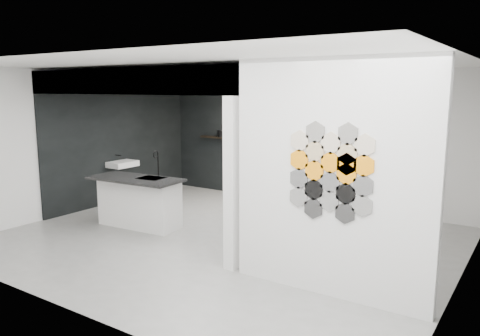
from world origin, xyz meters
name	(u,v)px	position (x,y,z in m)	size (l,w,h in m)	color
floor	(225,239)	(0.00, 0.00, -0.01)	(7.00, 6.00, 0.01)	slate
partition_panel	(331,179)	(2.23, -1.00, 1.40)	(2.45, 0.15, 2.80)	silver
bay_clad_back	(253,145)	(-1.30, 2.97, 1.18)	(4.40, 0.04, 2.35)	black
bay_clad_left	(122,147)	(-3.47, 1.00, 1.18)	(0.04, 4.00, 2.35)	black
bulkhead	(199,83)	(-1.30, 1.00, 2.55)	(4.40, 4.00, 0.40)	silver
corner_column	(231,185)	(0.82, -1.00, 1.18)	(0.16, 0.16, 2.35)	silver
fascia_beam	(121,81)	(-1.30, -0.92, 2.55)	(4.40, 0.16, 0.40)	silver
wall_basin	(123,164)	(-3.24, 0.80, 0.85)	(0.40, 0.60, 0.12)	silver
display_shelf	(255,140)	(-1.20, 2.87, 1.30)	(3.00, 0.15, 0.04)	black
kitchen_island	(139,201)	(-1.69, -0.26, 0.46)	(1.74, 0.87, 1.37)	silver
stockpot	(221,134)	(-2.13, 2.87, 1.40)	(0.19, 0.19, 0.15)	black
kettle	(285,138)	(-0.43, 2.87, 1.40)	(0.18, 0.18, 0.15)	black
glass_bowl	(310,140)	(0.15, 2.87, 1.37)	(0.15, 0.15, 0.10)	gray
glass_vase	(310,139)	(0.15, 2.87, 1.40)	(0.11, 0.11, 0.16)	gray
bottle_dark	(243,135)	(-1.53, 2.87, 1.41)	(0.06, 0.06, 0.17)	black
utensil_cup	(226,135)	(-2.00, 2.87, 1.37)	(0.09, 0.09, 0.11)	black
hex_tile_cluster	(331,172)	(2.26, -1.09, 1.50)	(1.04, 0.02, 1.16)	silver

